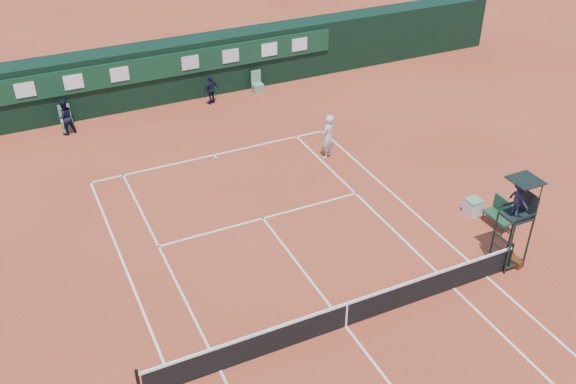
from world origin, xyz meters
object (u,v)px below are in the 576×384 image
at_px(tennis_net, 346,314).
at_px(player, 328,136).
at_px(umpire_chair, 518,205).
at_px(player_bench, 501,213).
at_px(cooler, 473,207).

bearing_deg(tennis_net, player, 64.80).
bearing_deg(umpire_chair, player, 102.24).
xyz_separation_m(tennis_net, umpire_chair, (6.53, 0.27, 1.95)).
xyz_separation_m(player_bench, player, (-3.36, 7.44, 0.42)).
height_order(umpire_chair, player, umpire_chair).
bearing_deg(cooler, player, 115.00).
bearing_deg(player_bench, player, 114.30).
bearing_deg(player_bench, cooler, 109.97).
distance_m(umpire_chair, player, 9.64).
relative_size(player_bench, cooler, 1.86).
relative_size(cooler, player, 0.32).
xyz_separation_m(tennis_net, player, (4.51, 9.59, 0.51)).
relative_size(tennis_net, player, 6.34).
relative_size(umpire_chair, player, 1.68).
height_order(cooler, player, player).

